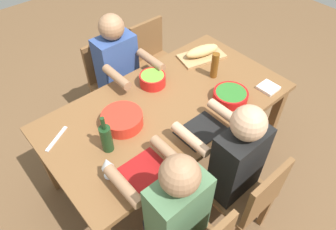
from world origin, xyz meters
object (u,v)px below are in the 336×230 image
object	(u,v)px
diner_far_center	(120,70)
chair_far_center	(111,79)
chair_far_right	(154,58)
wine_glass	(107,164)
diner_near_center	(232,161)
serving_bowl_salad	(153,79)
beer_bottle	(215,65)
serving_bowl_pasta	(122,119)
bread_loaf	(202,51)
chair_near_center	(248,197)
dining_table	(168,112)
diner_near_left	(173,209)
serving_bowl_greens	(231,95)
napkin_stack	(268,88)
cutting_board	(202,56)
wine_bottle	(106,138)

from	to	relation	value
diner_far_center	chair_far_center	bearing A→B (deg)	90.00
chair_far_right	wine_glass	size ratio (longest dim) A/B	5.12
diner_near_center	diner_far_center	bearing A→B (deg)	90.00
serving_bowl_salad	beer_bottle	world-z (taller)	beer_bottle
serving_bowl_pasta	bread_loaf	size ratio (longest dim) A/B	0.91
chair_near_center	serving_bowl_pasta	world-z (taller)	chair_near_center
dining_table	beer_bottle	xyz separation A→B (m)	(0.51, 0.01, 0.19)
diner_near_left	serving_bowl_pasta	bearing A→B (deg)	78.24
serving_bowl_greens	serving_bowl_pasta	size ratio (longest dim) A/B	0.91
diner_near_left	napkin_stack	world-z (taller)	diner_near_left
bread_loaf	wine_glass	xyz separation A→B (m)	(-1.31, -0.51, 0.05)
cutting_board	serving_bowl_greens	bearing A→B (deg)	-113.34
cutting_board	serving_bowl_pasta	bearing A→B (deg)	-168.16
chair_near_center	diner_near_center	size ratio (longest dim) A/B	0.71
dining_table	beer_bottle	world-z (taller)	beer_bottle
serving_bowl_pasta	cutting_board	bearing A→B (deg)	11.84
diner_far_center	cutting_board	bearing A→B (deg)	-30.69
bread_loaf	beer_bottle	distance (m)	0.29
chair_far_center	serving_bowl_salad	world-z (taller)	chair_far_center
diner_near_left	serving_bowl_greens	size ratio (longest dim) A/B	4.55
dining_table	wine_bottle	distance (m)	0.60
diner_near_left	serving_bowl_salad	bearing A→B (deg)	57.23
serving_bowl_greens	wine_bottle	world-z (taller)	wine_bottle
serving_bowl_salad	diner_far_center	bearing A→B (deg)	99.55
bread_loaf	wine_glass	bearing A→B (deg)	-158.85
cutting_board	wine_bottle	xyz separation A→B (m)	(-1.20, -0.33, 0.10)
chair_far_right	chair_far_center	world-z (taller)	same
dining_table	diner_far_center	world-z (taller)	diner_far_center
serving_bowl_greens	napkin_stack	size ratio (longest dim) A/B	1.88
diner_near_left	wine_glass	xyz separation A→B (m)	(-0.16, 0.40, 0.16)
bread_loaf	napkin_stack	xyz separation A→B (m)	(0.09, -0.65, -0.05)
serving_bowl_pasta	bread_loaf	world-z (taller)	bread_loaf
cutting_board	napkin_stack	world-z (taller)	napkin_stack
dining_table	wine_glass	size ratio (longest dim) A/B	11.34
diner_near_left	chair_far_right	world-z (taller)	diner_near_left
beer_bottle	diner_far_center	bearing A→B (deg)	128.97
serving_bowl_greens	serving_bowl_salad	world-z (taller)	serving_bowl_salad
chair_near_center	diner_near_left	size ratio (longest dim) A/B	0.71
diner_far_center	serving_bowl_pasta	size ratio (longest dim) A/B	4.14
chair_far_right	wine_glass	xyz separation A→B (m)	(-1.20, -1.06, 0.37)
napkin_stack	serving_bowl_greens	bearing A→B (deg)	160.04
serving_bowl_greens	bread_loaf	bearing A→B (deg)	66.66
serving_bowl_greens	serving_bowl_pasta	distance (m)	0.84
serving_bowl_salad	wine_glass	xyz separation A→B (m)	(-0.74, -0.50, 0.06)
serving_bowl_salad	wine_bottle	bearing A→B (deg)	-153.14
bread_loaf	beer_bottle	bearing A→B (deg)	-115.11
chair_far_right	cutting_board	world-z (taller)	chair_far_right
wine_bottle	chair_far_right	bearing A→B (deg)	39.14
chair_near_center	chair_far_right	distance (m)	1.73
napkin_stack	serving_bowl_salad	bearing A→B (deg)	135.61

